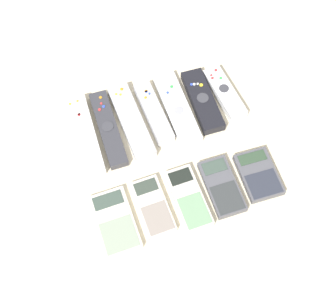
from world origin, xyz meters
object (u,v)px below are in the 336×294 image
object	(u,v)px
calculator_2	(188,198)
calculator_4	(258,175)
remote_4	(177,108)
remote_0	(83,135)
remote_5	(202,101)
remote_1	(108,129)
remote_6	(225,93)
calculator_1	(153,206)
calculator_0	(115,221)
remote_3	(153,113)
remote_2	(131,121)
calculator_3	(222,186)

from	to	relation	value
calculator_2	calculator_4	xyz separation A→B (m)	(0.17, -0.00, 0.00)
remote_4	remote_0	bearing A→B (deg)	-178.98
calculator_2	remote_5	bearing A→B (deg)	61.36
remote_1	remote_6	world-z (taller)	remote_6
remote_6	calculator_1	distance (m)	0.35
remote_4	remote_6	world-z (taller)	remote_6
remote_4	calculator_2	world-z (taller)	remote_4
remote_1	calculator_0	xyz separation A→B (m)	(-0.05, -0.23, -0.00)
calculator_4	remote_5	bearing A→B (deg)	103.94
remote_1	remote_5	bearing A→B (deg)	0.98
remote_3	remote_6	size ratio (longest dim) A/B	1.10
remote_2	remote_6	size ratio (longest dim) A/B	1.35
remote_0	calculator_3	world-z (taller)	remote_0
remote_3	remote_4	world-z (taller)	remote_3
calculator_1	calculator_3	xyz separation A→B (m)	(0.16, -0.01, 0.00)
remote_3	remote_5	size ratio (longest dim) A/B	0.95
calculator_1	remote_1	bearing A→B (deg)	98.59
remote_6	calculator_0	size ratio (longest dim) A/B	1.09
remote_0	remote_3	size ratio (longest dim) A/B	1.25
remote_6	calculator_1	world-z (taller)	remote_6
calculator_2	calculator_0	bearing A→B (deg)	179.07
calculator_2	remote_0	bearing A→B (deg)	127.60
remote_6	calculator_2	bearing A→B (deg)	-132.97
remote_0	calculator_3	bearing A→B (deg)	-39.69
calculator_0	calculator_3	xyz separation A→B (m)	(0.25, -0.00, 0.00)
calculator_0	remote_1	bearing A→B (deg)	76.79
remote_5	calculator_1	bearing A→B (deg)	-130.44
remote_6	remote_2	bearing A→B (deg)	175.73
remote_3	calculator_2	xyz separation A→B (m)	(-0.00, -0.24, -0.01)
remote_0	calculator_2	distance (m)	0.29
calculator_4	remote_2	bearing A→B (deg)	137.37
remote_5	calculator_2	xyz separation A→B (m)	(-0.13, -0.23, -0.00)
calculator_4	remote_0	bearing A→B (deg)	149.23
remote_1	calculator_2	bearing A→B (deg)	-61.98
remote_4	calculator_3	world-z (taller)	same
remote_3	calculator_0	distance (m)	0.29
remote_4	calculator_4	xyz separation A→B (m)	(0.11, -0.23, 0.00)
remote_6	calculator_4	distance (m)	0.23
remote_2	calculator_0	world-z (taller)	remote_2
remote_3	calculator_3	distance (m)	0.25
calculator_1	calculator_4	distance (m)	0.25
remote_2	calculator_2	distance (m)	0.24
remote_0	remote_6	distance (m)	0.37
remote_6	calculator_3	distance (m)	0.25
remote_1	remote_4	xyz separation A→B (m)	(0.18, 0.00, -0.00)
calculator_0	calculator_3	bearing A→B (deg)	-0.99
calculator_1	remote_5	bearing A→B (deg)	46.51
remote_2	remote_3	world-z (taller)	remote_3
remote_3	calculator_0	bearing A→B (deg)	-127.76
remote_1	calculator_0	bearing A→B (deg)	-101.26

